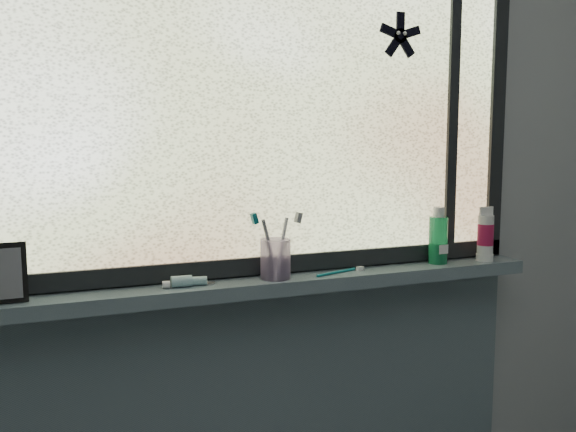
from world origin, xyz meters
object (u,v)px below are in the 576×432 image
at_px(vanity_mirror, 1,273).
at_px(cream_tube, 486,232).
at_px(mouthwash_bottle, 438,235).
at_px(toothbrush_cup, 276,259).

height_order(vanity_mirror, cream_tube, cream_tube).
xyz_separation_m(vanity_mirror, cream_tube, (1.43, -0.01, 0.02)).
bearing_deg(mouthwash_bottle, toothbrush_cup, -178.78).
height_order(mouthwash_bottle, cream_tube, mouthwash_bottle).
xyz_separation_m(mouthwash_bottle, cream_tube, (0.16, -0.02, 0.00)).
bearing_deg(vanity_mirror, cream_tube, -2.28).
distance_m(mouthwash_bottle, cream_tube, 0.17).
height_order(vanity_mirror, mouthwash_bottle, mouthwash_bottle).
relative_size(toothbrush_cup, mouthwash_bottle, 0.76).
bearing_deg(toothbrush_cup, mouthwash_bottle, 1.22).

